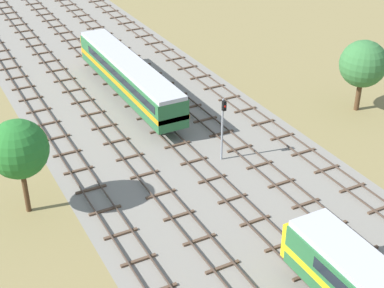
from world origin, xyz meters
The scene contains 11 objects.
ground_plane centered at (0.00, 56.00, 0.00)m, with size 480.00×480.00×0.00m, color olive.
ballast_bed centered at (0.00, 56.00, 0.00)m, with size 21.47×176.00×0.01m, color gray.
track_far_left centered at (-8.74, 57.00, 0.14)m, with size 2.40×126.00×0.29m.
track_left centered at (-4.37, 57.00, 0.14)m, with size 2.40×126.00×0.29m.
track_centre_left centered at (0.00, 57.00, 0.14)m, with size 2.40×126.00×0.29m.
track_centre centered at (4.37, 57.00, 0.14)m, with size 2.40×126.00×0.29m.
track_centre_right centered at (8.74, 57.00, 0.14)m, with size 2.40×126.00×0.29m.
diesel_railcar_centre_left_mid centered at (0.00, 60.04, 2.60)m, with size 2.96×20.50×3.80m.
signal_post_nearest centered at (2.18, 45.75, 3.45)m, with size 0.28×0.47×5.43m.
lineside_tree_0 centered at (-13.50, 46.10, 5.04)m, with size 4.09×4.09×7.11m.
lineside_tree_1 centered at (18.24, 47.73, 4.64)m, with size 4.37×4.37×6.85m.
Camera 1 is at (-18.76, 11.26, 24.39)m, focal length 53.94 mm.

